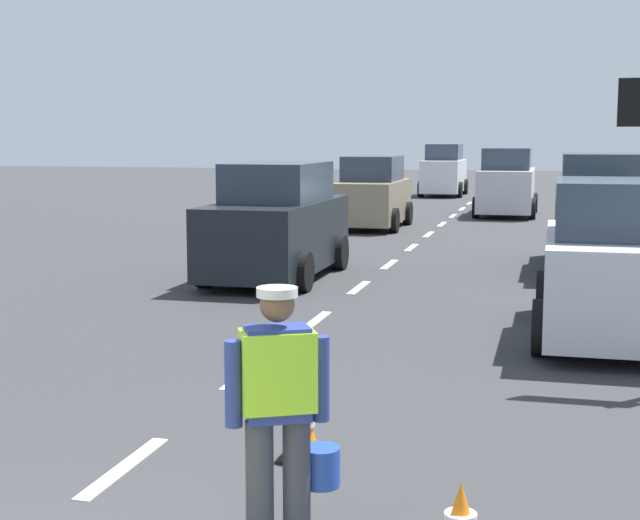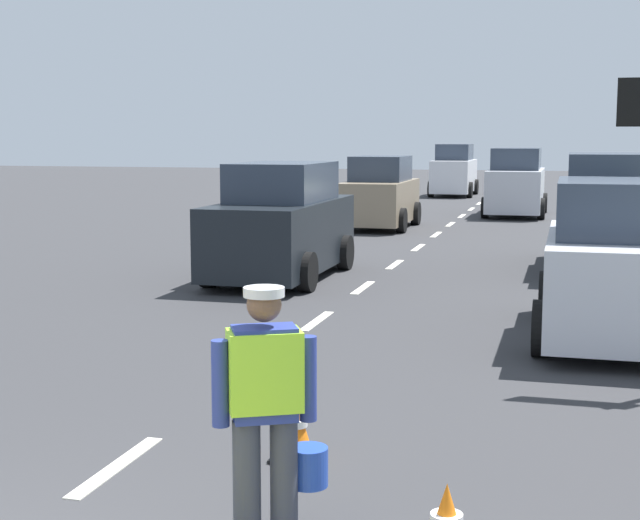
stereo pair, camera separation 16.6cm
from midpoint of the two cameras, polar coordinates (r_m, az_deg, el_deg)
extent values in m
plane|color=#333335|center=(25.03, 6.63, 1.64)|extent=(96.00, 96.00, 0.00)
cube|color=silver|center=(7.64, -12.65, -12.40)|extent=(0.14, 1.40, 0.01)
cube|color=silver|center=(10.27, -5.02, -7.00)|extent=(0.14, 1.40, 0.01)
cube|color=silver|center=(13.07, -0.66, -3.80)|extent=(0.14, 1.40, 0.01)
cube|color=silver|center=(15.94, 2.13, -1.72)|extent=(0.14, 1.40, 0.01)
cube|color=silver|center=(18.85, 4.05, -0.28)|extent=(0.14, 1.40, 0.01)
cube|color=silver|center=(21.78, 5.46, 0.78)|extent=(0.14, 1.40, 0.01)
cube|color=silver|center=(24.73, 6.54, 1.58)|extent=(0.14, 1.40, 0.01)
cube|color=silver|center=(27.70, 7.39, 2.21)|extent=(0.14, 1.40, 0.01)
cube|color=silver|center=(30.66, 8.07, 2.72)|extent=(0.14, 1.40, 0.01)
cube|color=silver|center=(33.64, 8.63, 3.14)|extent=(0.14, 1.40, 0.01)
cube|color=silver|center=(36.62, 9.10, 3.49)|extent=(0.14, 1.40, 0.01)
cube|color=silver|center=(39.60, 9.50, 3.79)|extent=(0.14, 1.40, 0.01)
cube|color=silver|center=(42.58, 9.85, 4.04)|extent=(0.14, 1.40, 0.01)
cube|color=silver|center=(45.57, 10.15, 4.27)|extent=(0.14, 1.40, 0.01)
cube|color=silver|center=(48.56, 10.41, 4.46)|extent=(0.14, 1.40, 0.01)
cube|color=silver|center=(51.55, 10.65, 4.63)|extent=(0.14, 1.40, 0.01)
cylinder|color=#383D4C|center=(6.05, -4.56, -13.60)|extent=(0.18, 0.18, 0.82)
cylinder|color=#383D4C|center=(6.08, -2.26, -13.45)|extent=(0.18, 0.18, 0.82)
cube|color=navy|center=(5.84, -3.46, -7.02)|extent=(0.47, 0.40, 0.60)
cube|color=#A5EA33|center=(5.84, -3.46, -6.83)|extent=(0.54, 0.46, 0.51)
cylinder|color=navy|center=(5.82, -6.20, -7.63)|extent=(0.11, 0.11, 0.55)
cylinder|color=navy|center=(5.91, -0.75, -7.35)|extent=(0.11, 0.11, 0.55)
sphere|color=brown|center=(5.75, -3.50, -2.78)|extent=(0.22, 0.22, 0.22)
cylinder|color=silver|center=(5.74, -3.50, -1.99)|extent=(0.26, 0.26, 0.06)
cylinder|color=#2347B7|center=(6.19, -0.76, -12.65)|extent=(0.26, 0.26, 0.26)
cube|color=black|center=(7.65, -1.72, -12.10)|extent=(0.36, 0.36, 0.03)
cone|color=orange|center=(7.56, -1.73, -10.20)|extent=(0.30, 0.30, 0.50)
cylinder|color=white|center=(7.56, -1.73, -10.02)|extent=(0.20, 0.20, 0.06)
cylinder|color=white|center=(5.86, 7.86, -15.51)|extent=(0.20, 0.20, 0.06)
cube|color=silver|center=(31.23, 11.32, 4.29)|extent=(1.71, 4.32, 1.34)
cube|color=#2D3847|center=(31.08, 11.36, 6.16)|extent=(1.51, 2.38, 0.70)
cylinder|color=black|center=(32.66, 9.89, 3.57)|extent=(0.22, 0.68, 0.68)
cylinder|color=black|center=(32.57, 12.97, 3.48)|extent=(0.22, 0.68, 0.68)
cylinder|color=black|center=(29.99, 9.48, 3.23)|extent=(0.22, 0.68, 0.68)
cylinder|color=black|center=(29.90, 12.84, 3.13)|extent=(0.22, 0.68, 0.68)
cube|color=silver|center=(12.43, 17.37, -1.18)|extent=(1.72, 3.92, 1.17)
cube|color=#2D3847|center=(12.23, 17.57, 3.10)|extent=(1.52, 2.16, 0.70)
cylinder|color=black|center=(13.68, 13.35, -2.06)|extent=(0.22, 0.68, 0.68)
cylinder|color=black|center=(11.29, 13.12, -4.10)|extent=(0.22, 0.68, 0.68)
cube|color=silver|center=(41.24, 7.55, 5.19)|extent=(1.62, 4.06, 1.39)
cube|color=#2D3847|center=(41.31, 7.59, 6.64)|extent=(1.43, 2.23, 0.70)
cylinder|color=black|center=(39.92, 8.51, 4.32)|extent=(0.22, 0.68, 0.68)
cylinder|color=black|center=(40.13, 6.14, 4.38)|extent=(0.22, 0.68, 0.68)
cylinder|color=black|center=(42.42, 8.86, 4.51)|extent=(0.22, 0.68, 0.68)
cylinder|color=black|center=(42.61, 6.62, 4.56)|extent=(0.22, 0.68, 0.68)
cube|color=black|center=(16.96, -2.99, 1.56)|extent=(1.73, 4.38, 1.24)
cube|color=#2D3847|center=(16.99, -2.90, 4.86)|extent=(1.52, 2.41, 0.70)
cylinder|color=black|center=(15.48, -1.35, -0.74)|extent=(0.22, 0.68, 0.68)
cylinder|color=black|center=(16.04, -7.43, -0.51)|extent=(0.22, 0.68, 0.68)
cylinder|color=black|center=(18.09, 0.98, 0.47)|extent=(0.22, 0.68, 0.68)
cylinder|color=black|center=(18.57, -4.33, 0.64)|extent=(0.22, 0.68, 0.68)
cube|color=black|center=(18.82, 16.87, 2.08)|extent=(1.84, 4.38, 1.40)
cube|color=#2D3847|center=(18.65, 17.01, 5.25)|extent=(1.62, 2.41, 0.70)
cylinder|color=black|center=(20.21, 13.99, 1.00)|extent=(0.22, 0.68, 0.68)
cylinder|color=black|center=(17.51, 13.92, 0.01)|extent=(0.22, 0.68, 0.68)
cube|color=gray|center=(26.39, 3.05, 3.65)|extent=(1.66, 3.86, 1.17)
cube|color=#2D3847|center=(26.44, 3.10, 5.68)|extent=(1.46, 2.12, 0.70)
cylinder|color=black|center=(25.10, 4.41, 2.46)|extent=(0.22, 0.68, 0.68)
cylinder|color=black|center=(25.44, 0.63, 2.56)|extent=(0.22, 0.68, 0.68)
cylinder|color=black|center=(27.45, 5.27, 2.90)|extent=(0.22, 0.68, 0.68)
cylinder|color=black|center=(27.77, 1.80, 2.98)|extent=(0.22, 0.68, 0.68)
camera|label=1|loc=(0.08, -90.42, -0.06)|focal=51.73mm
camera|label=2|loc=(0.08, 89.58, 0.06)|focal=51.73mm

